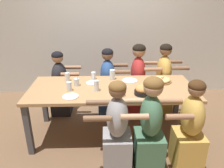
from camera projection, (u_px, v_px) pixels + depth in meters
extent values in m
plane|color=brown|center=(112.00, 134.00, 3.24)|extent=(18.00, 18.00, 0.00)
cube|color=silver|center=(109.00, 12.00, 4.06)|extent=(10.00, 0.06, 3.20)
cube|color=tan|center=(112.00, 89.00, 2.96)|extent=(2.23, 0.90, 0.04)
cube|color=#4C4C51|center=(28.00, 130.00, 2.71)|extent=(0.07, 0.07, 0.71)
cube|color=#4C4C51|center=(196.00, 127.00, 2.77)|extent=(0.07, 0.07, 0.71)
cube|color=#4C4C51|center=(44.00, 101.00, 3.43)|extent=(0.07, 0.07, 0.71)
cube|color=#4C4C51|center=(177.00, 99.00, 3.49)|extent=(0.07, 0.07, 0.71)
cylinder|color=#996B42|center=(161.00, 81.00, 3.14)|extent=(0.30, 0.30, 0.02)
torus|color=tan|center=(161.00, 79.00, 3.13)|extent=(0.27, 0.27, 0.03)
cylinder|color=#E5C675|center=(161.00, 80.00, 3.13)|extent=(0.23, 0.23, 0.02)
cylinder|color=#C6422D|center=(162.00, 78.00, 3.16)|extent=(0.02, 0.02, 0.01)
cylinder|color=#C6422D|center=(159.00, 78.00, 3.15)|extent=(0.02, 0.02, 0.01)
cylinder|color=#C6422D|center=(159.00, 79.00, 3.11)|extent=(0.02, 0.02, 0.01)
cylinder|color=#C6422D|center=(163.00, 78.00, 3.14)|extent=(0.02, 0.02, 0.01)
cylinder|color=#C6422D|center=(160.00, 79.00, 3.11)|extent=(0.02, 0.02, 0.01)
cylinder|color=#C6422D|center=(158.00, 78.00, 3.14)|extent=(0.02, 0.02, 0.01)
cylinder|color=#C6422D|center=(164.00, 77.00, 3.18)|extent=(0.02, 0.02, 0.01)
cylinder|color=black|center=(143.00, 92.00, 2.74)|extent=(0.21, 0.21, 0.05)
cylinder|color=black|center=(155.00, 91.00, 2.74)|extent=(0.09, 0.02, 0.02)
ellipsoid|color=#D68E4C|center=(143.00, 89.00, 2.72)|extent=(0.18, 0.18, 0.10)
cylinder|color=white|center=(92.00, 83.00, 3.09)|extent=(0.18, 0.18, 0.01)
cube|color=#B7B7BC|center=(92.00, 82.00, 3.09)|extent=(0.11, 0.08, 0.01)
cylinder|color=white|center=(120.00, 87.00, 2.94)|extent=(0.18, 0.18, 0.01)
cube|color=#B7B7BC|center=(120.00, 87.00, 2.94)|extent=(0.10, 0.09, 0.01)
cylinder|color=white|center=(71.00, 96.00, 2.68)|extent=(0.20, 0.20, 0.01)
cube|color=#B7B7BC|center=(70.00, 96.00, 2.67)|extent=(0.14, 0.02, 0.01)
cylinder|color=white|center=(130.00, 80.00, 3.17)|extent=(0.22, 0.22, 0.01)
cube|color=#B7B7BC|center=(130.00, 80.00, 3.16)|extent=(0.15, 0.03, 0.01)
cylinder|color=silver|center=(77.00, 82.00, 2.98)|extent=(0.08, 0.08, 0.10)
cylinder|color=#1EA8DB|center=(77.00, 83.00, 2.99)|extent=(0.07, 0.07, 0.08)
cylinder|color=black|center=(78.00, 81.00, 2.98)|extent=(0.01, 0.02, 0.13)
cylinder|color=silver|center=(67.00, 77.00, 3.14)|extent=(0.07, 0.07, 0.13)
cylinder|color=black|center=(67.00, 79.00, 3.15)|extent=(0.06, 0.06, 0.07)
cylinder|color=silver|center=(112.00, 75.00, 3.20)|extent=(0.08, 0.08, 0.15)
cylinder|color=black|center=(112.00, 76.00, 3.21)|extent=(0.07, 0.07, 0.10)
cylinder|color=silver|center=(121.00, 92.00, 2.67)|extent=(0.08, 0.08, 0.12)
cylinder|color=black|center=(121.00, 94.00, 2.68)|extent=(0.07, 0.07, 0.06)
cylinder|color=silver|center=(96.00, 86.00, 2.82)|extent=(0.07, 0.07, 0.14)
cylinder|color=silver|center=(69.00, 86.00, 2.83)|extent=(0.07, 0.07, 0.12)
cylinder|color=silver|center=(94.00, 76.00, 3.20)|extent=(0.07, 0.07, 0.11)
cylinder|color=silver|center=(94.00, 77.00, 3.21)|extent=(0.06, 0.06, 0.07)
cube|color=gold|center=(161.00, 99.00, 3.79)|extent=(0.32, 0.34, 0.46)
ellipsoid|color=gold|center=(164.00, 72.00, 3.60)|extent=(0.24, 0.36, 0.54)
sphere|color=brown|center=(166.00, 50.00, 3.46)|extent=(0.19, 0.19, 0.19)
ellipsoid|color=black|center=(166.00, 48.00, 3.45)|extent=(0.19, 0.19, 0.13)
cylinder|color=brown|center=(174.00, 62.00, 3.72)|extent=(0.28, 0.06, 0.06)
cylinder|color=brown|center=(180.00, 68.00, 3.41)|extent=(0.28, 0.06, 0.06)
cube|color=#232328|center=(62.00, 100.00, 3.74)|extent=(0.32, 0.34, 0.46)
ellipsoid|color=#232328|center=(59.00, 76.00, 3.57)|extent=(0.24, 0.36, 0.44)
sphere|color=#9E7051|center=(57.00, 57.00, 3.45)|extent=(0.18, 0.18, 0.18)
ellipsoid|color=black|center=(57.00, 55.00, 3.44)|extent=(0.19, 0.19, 0.13)
cylinder|color=#9E7051|center=(73.00, 67.00, 3.70)|extent=(0.28, 0.06, 0.06)
cylinder|color=#9E7051|center=(70.00, 74.00, 3.38)|extent=(0.28, 0.06, 0.06)
cube|color=#2D5193|center=(108.00, 99.00, 3.77)|extent=(0.32, 0.34, 0.46)
ellipsoid|color=#2D5193|center=(108.00, 74.00, 3.58)|extent=(0.24, 0.36, 0.48)
sphere|color=brown|center=(107.00, 54.00, 3.46)|extent=(0.19, 0.19, 0.19)
ellipsoid|color=black|center=(107.00, 52.00, 3.45)|extent=(0.19, 0.19, 0.13)
cylinder|color=brown|center=(120.00, 65.00, 3.71)|extent=(0.28, 0.06, 0.06)
cylinder|color=brown|center=(121.00, 72.00, 3.40)|extent=(0.28, 0.06, 0.06)
cube|color=#477556|center=(148.00, 151.00, 2.54)|extent=(0.32, 0.34, 0.46)
ellipsoid|color=#477556|center=(151.00, 116.00, 2.36)|extent=(0.24, 0.36, 0.48)
sphere|color=tan|center=(153.00, 87.00, 2.23)|extent=(0.21, 0.21, 0.21)
ellipsoid|color=brown|center=(154.00, 84.00, 2.22)|extent=(0.21, 0.21, 0.14)
cylinder|color=tan|center=(135.00, 117.00, 2.16)|extent=(0.28, 0.06, 0.06)
cylinder|color=tan|center=(131.00, 101.00, 2.48)|extent=(0.28, 0.06, 0.06)
cube|color=#B22D2D|center=(137.00, 99.00, 3.78)|extent=(0.32, 0.34, 0.46)
ellipsoid|color=#B22D2D|center=(138.00, 72.00, 3.59)|extent=(0.24, 0.36, 0.53)
sphere|color=#9E7051|center=(139.00, 51.00, 3.45)|extent=(0.21, 0.21, 0.21)
ellipsoid|color=black|center=(139.00, 49.00, 3.44)|extent=(0.21, 0.21, 0.15)
cylinder|color=#9E7051|center=(149.00, 63.00, 3.71)|extent=(0.28, 0.06, 0.06)
cylinder|color=#9E7051|center=(153.00, 69.00, 3.40)|extent=(0.28, 0.06, 0.06)
cube|color=gold|center=(187.00, 150.00, 2.56)|extent=(0.32, 0.34, 0.46)
ellipsoid|color=gold|center=(192.00, 115.00, 2.38)|extent=(0.24, 0.36, 0.47)
sphere|color=#9E7051|center=(197.00, 89.00, 2.26)|extent=(0.18, 0.18, 0.18)
ellipsoid|color=#422814|center=(197.00, 86.00, 2.24)|extent=(0.18, 0.18, 0.12)
cylinder|color=#9E7051|center=(180.00, 117.00, 2.18)|extent=(0.28, 0.06, 0.06)
cylinder|color=#9E7051|center=(170.00, 101.00, 2.50)|extent=(0.28, 0.06, 0.06)
cube|color=#99999E|center=(117.00, 151.00, 2.53)|extent=(0.32, 0.34, 0.46)
ellipsoid|color=#99999E|center=(117.00, 117.00, 2.35)|extent=(0.24, 0.36, 0.47)
sphere|color=brown|center=(118.00, 90.00, 2.23)|extent=(0.18, 0.18, 0.18)
ellipsoid|color=brown|center=(118.00, 87.00, 2.22)|extent=(0.19, 0.19, 0.13)
cylinder|color=brown|center=(97.00, 118.00, 2.16)|extent=(0.28, 0.06, 0.06)
cylinder|color=brown|center=(98.00, 102.00, 2.47)|extent=(0.28, 0.06, 0.06)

